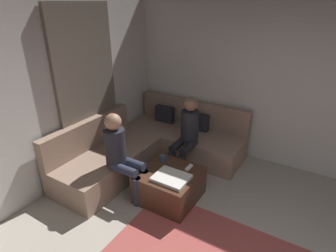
# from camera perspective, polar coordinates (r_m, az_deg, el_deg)

# --- Properties ---
(wall_back) EXTENTS (6.00, 0.12, 2.70)m
(wall_back) POSITION_cam_1_polar(r_m,az_deg,el_deg) (4.54, 27.42, 7.20)
(wall_back) COLOR silver
(wall_back) RESTS_ON ground_plane
(curtain_panel) EXTENTS (0.06, 1.10, 2.50)m
(curtain_panel) POSITION_cam_1_polar(r_m,az_deg,el_deg) (4.31, -16.37, 6.77)
(curtain_panel) COLOR #726659
(curtain_panel) RESTS_ON ground_plane
(sectional_couch) EXTENTS (2.10, 2.55, 0.87)m
(sectional_couch) POSITION_cam_1_polar(r_m,az_deg,el_deg) (4.62, -3.19, -4.12)
(sectional_couch) COLOR #9E7F6B
(sectional_couch) RESTS_ON ground_plane
(ottoman) EXTENTS (0.76, 0.76, 0.42)m
(ottoman) POSITION_cam_1_polar(r_m,az_deg,el_deg) (3.82, 0.31, -12.21)
(ottoman) COLOR #4C2D1E
(ottoman) RESTS_ON ground_plane
(folded_blanket) EXTENTS (0.44, 0.36, 0.04)m
(folded_blanket) POSITION_cam_1_polar(r_m,az_deg,el_deg) (3.56, 0.71, -10.74)
(folded_blanket) COLOR white
(folded_blanket) RESTS_ON ottoman
(coffee_mug) EXTENTS (0.08, 0.08, 0.10)m
(coffee_mug) POSITION_cam_1_polar(r_m,az_deg,el_deg) (3.90, -1.10, -6.80)
(coffee_mug) COLOR #334C72
(coffee_mug) RESTS_ON ottoman
(game_remote) EXTENTS (0.05, 0.15, 0.02)m
(game_remote) POSITION_cam_1_polar(r_m,az_deg,el_deg) (3.78, 4.42, -8.62)
(game_remote) COLOR white
(game_remote) RESTS_ON ottoman
(person_on_couch_back) EXTENTS (0.30, 0.60, 1.20)m
(person_on_couch_back) POSITION_cam_1_polar(r_m,az_deg,el_deg) (4.21, 3.95, -1.37)
(person_on_couch_back) COLOR black
(person_on_couch_back) RESTS_ON ground_plane
(person_on_couch_side) EXTENTS (0.60, 0.30, 1.20)m
(person_on_couch_side) POSITION_cam_1_polar(r_m,az_deg,el_deg) (3.70, -9.74, -5.58)
(person_on_couch_side) COLOR #2D3347
(person_on_couch_side) RESTS_ON ground_plane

